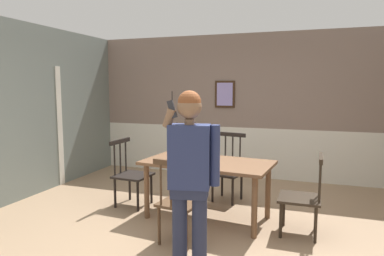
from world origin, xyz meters
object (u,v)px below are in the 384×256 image
(chair_near_window, at_px, (131,174))
(person_figure, at_px, (190,171))
(chair_by_doorway, at_px, (178,202))
(chair_at_table_head, at_px, (228,170))
(chair_opposite_corner, at_px, (303,196))
(dining_table, at_px, (207,168))

(chair_near_window, xyz_separation_m, person_figure, (1.46, -1.49, 0.51))
(chair_near_window, bearing_deg, chair_by_doorway, 53.54)
(chair_by_doorway, bearing_deg, person_figure, -50.09)
(chair_at_table_head, height_order, chair_opposite_corner, chair_at_table_head)
(chair_near_window, relative_size, chair_opposite_corner, 1.01)
(chair_at_table_head, relative_size, person_figure, 0.60)
(dining_table, xyz_separation_m, chair_near_window, (-1.21, 0.12, -0.20))
(chair_by_doorway, xyz_separation_m, chair_at_table_head, (0.18, 1.65, -0.00))
(chair_by_doorway, height_order, person_figure, person_figure)
(dining_table, distance_m, chair_at_table_head, 0.86)
(chair_at_table_head, relative_size, chair_opposite_corner, 1.07)
(dining_table, distance_m, chair_opposite_corner, 1.24)
(chair_near_window, distance_m, person_figure, 2.15)
(chair_near_window, height_order, chair_opposite_corner, chair_near_window)
(chair_near_window, xyz_separation_m, chair_opposite_corner, (2.43, -0.25, -0.01))
(chair_near_window, distance_m, chair_at_table_head, 1.48)
(chair_at_table_head, bearing_deg, dining_table, 95.31)
(chair_near_window, bearing_deg, chair_opposite_corner, 87.88)
(chair_near_window, xyz_separation_m, chair_by_doorway, (1.13, -0.95, -0.00))
(chair_at_table_head, bearing_deg, chair_by_doorway, 95.39)
(chair_by_doorway, distance_m, chair_at_table_head, 1.66)
(person_figure, bearing_deg, chair_near_window, -57.18)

